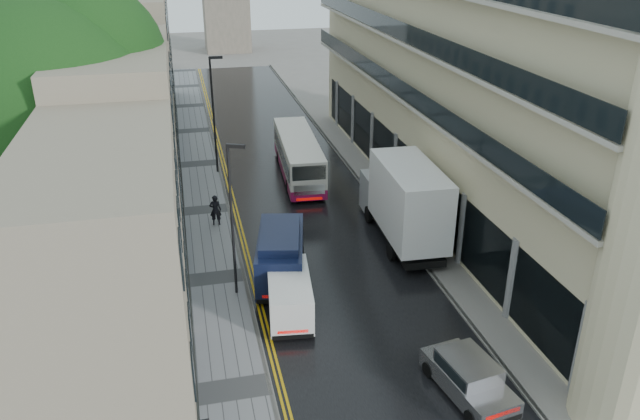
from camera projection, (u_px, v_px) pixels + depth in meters
name	position (u px, v px, depth m)	size (l,w,h in m)	color
road	(301.00, 202.00, 39.11)	(9.00, 85.00, 0.02)	black
left_sidewalk	(207.00, 210.00, 37.90)	(2.70, 85.00, 0.12)	gray
right_sidewalk	(383.00, 194.00, 40.19)	(1.80, 85.00, 0.12)	slate
old_shop_row	(135.00, 108.00, 36.93)	(4.50, 56.00, 12.00)	gray
modern_block	(475.00, 89.00, 36.99)	(8.00, 40.00, 14.00)	#C6BC93
tree_near	(51.00, 150.00, 27.04)	(10.56, 10.56, 13.89)	black
tree_far	(91.00, 94.00, 38.93)	(9.24, 9.24, 12.46)	black
cream_bus	(288.00, 172.00, 40.02)	(2.31, 10.16, 2.77)	beige
white_lorry	(393.00, 219.00, 31.43)	(2.63, 8.78, 4.61)	white
silver_hatchback	(473.00, 408.00, 21.31)	(1.76, 4.01, 1.51)	#98989C
white_van	(272.00, 316.00, 25.98)	(1.82, 4.26, 1.93)	white
navy_van	(257.00, 272.00, 28.44)	(2.14, 5.36, 2.73)	black
pedestrian	(215.00, 210.00, 35.57)	(0.66, 0.44, 1.82)	black
lamp_post_near	(232.00, 222.00, 27.77)	(0.82, 0.18, 7.28)	black
lamp_post_far	(214.00, 116.00, 42.11)	(0.89, 0.20, 7.95)	black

